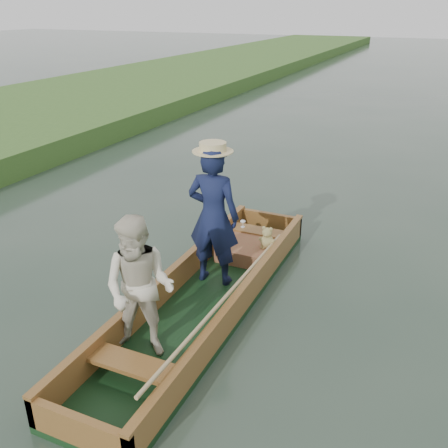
% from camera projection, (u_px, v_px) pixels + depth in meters
% --- Properties ---
extents(ground, '(120.00, 120.00, 0.00)m').
position_uv_depth(ground, '(205.00, 308.00, 6.44)').
color(ground, '#283D30').
rests_on(ground, ground).
extents(punt, '(1.19, 5.00, 2.02)m').
position_uv_depth(punt, '(194.00, 267.00, 6.14)').
color(punt, black).
rests_on(punt, ground).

